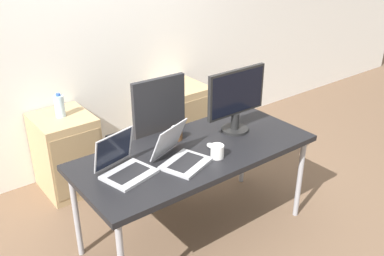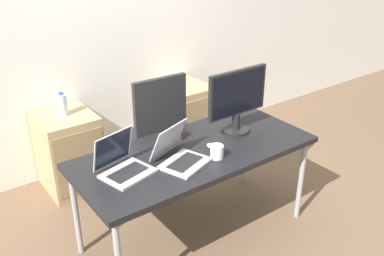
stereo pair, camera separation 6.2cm
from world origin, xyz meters
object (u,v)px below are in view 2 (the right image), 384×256
at_px(mouse, 211,146).
at_px(laptop_left, 179,155).
at_px(water_bottle, 62,105).
at_px(coffee_cup_brown, 178,133).
at_px(office_chair, 150,150).
at_px(cabinet_right, 184,118).
at_px(cabinet_left, 69,152).
at_px(laptop_right, 123,165).
at_px(coffee_cup_white, 217,152).
at_px(monitor, 237,99).

bearing_deg(mouse, laptop_left, -174.51).
relative_size(water_bottle, coffee_cup_brown, 2.05).
bearing_deg(mouse, water_bottle, 115.88).
relative_size(office_chair, cabinet_right, 1.60).
distance_m(cabinet_right, water_bottle, 1.29).
bearing_deg(cabinet_left, cabinet_right, 0.00).
height_order(office_chair, water_bottle, office_chair).
height_order(cabinet_right, coffee_cup_brown, coffee_cup_brown).
bearing_deg(laptop_right, cabinet_left, 87.57).
xyz_separation_m(laptop_right, coffee_cup_white, (0.59, -0.20, -0.01)).
distance_m(cabinet_left, water_bottle, 0.44).
distance_m(mouse, coffee_cup_white, 0.14).
xyz_separation_m(laptop_right, coffee_cup_brown, (0.53, 0.17, -0.00)).
relative_size(office_chair, water_bottle, 5.49).
bearing_deg(water_bottle, mouse, -64.12).
bearing_deg(cabinet_right, office_chair, -143.72).
bearing_deg(coffee_cup_brown, cabinet_right, 52.99).
bearing_deg(monitor, laptop_right, -178.49).
distance_m(laptop_left, coffee_cup_white, 0.25).
height_order(office_chair, cabinet_right, office_chair).
bearing_deg(coffee_cup_brown, cabinet_left, 116.40).
bearing_deg(cabinet_right, water_bottle, 179.90).
xyz_separation_m(laptop_right, mouse, (0.64, -0.07, -0.04)).
bearing_deg(cabinet_right, coffee_cup_white, -116.63).
distance_m(water_bottle, laptop_right, 1.14).
relative_size(water_bottle, monitor, 0.39).
bearing_deg(mouse, coffee_cup_white, -112.33).
height_order(laptop_left, mouse, laptop_left).
relative_size(laptop_right, coffee_cup_white, 3.84).
relative_size(office_chair, laptop_right, 3.16).
relative_size(water_bottle, coffee_cup_white, 2.21).
bearing_deg(cabinet_right, coffee_cup_brown, -127.01).
xyz_separation_m(laptop_left, laptop_right, (-0.35, 0.10, 0.00)).
bearing_deg(coffee_cup_white, mouse, 67.67).
distance_m(water_bottle, monitor, 1.45).
distance_m(office_chair, cabinet_left, 0.73).
bearing_deg(laptop_right, coffee_cup_white, -19.03).
relative_size(laptop_right, mouse, 4.87).
height_order(office_chair, monitor, monitor).
bearing_deg(coffee_cup_white, office_chair, 91.61).
bearing_deg(laptop_right, office_chair, 48.18).
bearing_deg(laptop_left, water_bottle, 103.86).
height_order(cabinet_left, coffee_cup_brown, coffee_cup_brown).
height_order(cabinet_left, cabinet_right, same).
distance_m(laptop_right, mouse, 0.64).
xyz_separation_m(cabinet_left, laptop_left, (0.31, -1.24, 0.42)).
relative_size(laptop_left, monitor, 0.80).
bearing_deg(cabinet_left, laptop_right, -92.43).
bearing_deg(mouse, cabinet_right, 62.94).
xyz_separation_m(monitor, coffee_cup_brown, (-0.43, 0.15, -0.21)).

